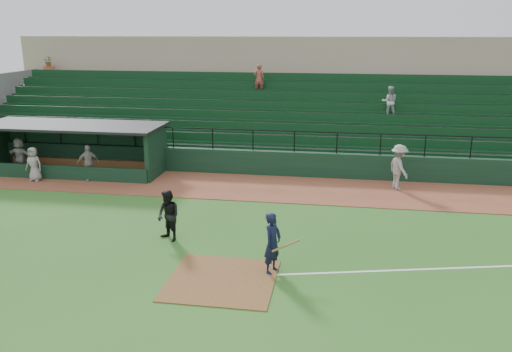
# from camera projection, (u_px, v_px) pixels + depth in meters

# --- Properties ---
(ground) EXTENTS (90.00, 90.00, 0.00)m
(ground) POSITION_uv_depth(u_px,v_px,m) (229.00, 265.00, 15.69)
(ground) COLOR #2B5C1E
(ground) RESTS_ON ground
(warning_track) EXTENTS (40.00, 4.00, 0.03)m
(warning_track) POSITION_uv_depth(u_px,v_px,m) (267.00, 188.00, 23.29)
(warning_track) COLOR brown
(warning_track) RESTS_ON ground
(home_plate_dirt) EXTENTS (3.00, 3.00, 0.03)m
(home_plate_dirt) POSITION_uv_depth(u_px,v_px,m) (222.00, 280.00, 14.74)
(home_plate_dirt) COLOR brown
(home_plate_dirt) RESTS_ON ground
(foul_line) EXTENTS (17.49, 4.44, 0.01)m
(foul_line) POSITION_uv_depth(u_px,v_px,m) (499.00, 266.00, 15.59)
(foul_line) COLOR white
(foul_line) RESTS_ON ground
(stadium_structure) EXTENTS (38.00, 13.08, 6.40)m
(stadium_structure) POSITION_uv_depth(u_px,v_px,m) (287.00, 109.00, 30.70)
(stadium_structure) COLOR black
(stadium_structure) RESTS_ON ground
(dugout) EXTENTS (8.90, 3.20, 2.42)m
(dugout) POSITION_uv_depth(u_px,v_px,m) (78.00, 144.00, 25.93)
(dugout) COLOR black
(dugout) RESTS_ON ground
(batter_at_plate) EXTENTS (1.13, 0.79, 1.83)m
(batter_at_plate) POSITION_uv_depth(u_px,v_px,m) (273.00, 243.00, 14.98)
(batter_at_plate) COLOR black
(batter_at_plate) RESTS_ON ground
(umpire) EXTENTS (1.06, 1.01, 1.73)m
(umpire) POSITION_uv_depth(u_px,v_px,m) (168.00, 216.00, 17.32)
(umpire) COLOR black
(umpire) RESTS_ON ground
(runner) EXTENTS (1.20, 1.48, 2.00)m
(runner) POSITION_uv_depth(u_px,v_px,m) (399.00, 167.00, 22.80)
(runner) COLOR gray
(runner) RESTS_ON warning_track
(dugout_player_a) EXTENTS (1.06, 0.89, 1.69)m
(dugout_player_a) POSITION_uv_depth(u_px,v_px,m) (88.00, 163.00, 24.18)
(dugout_player_a) COLOR gray
(dugout_player_a) RESTS_ON warning_track
(dugout_player_b) EXTENTS (0.80, 0.54, 1.60)m
(dugout_player_b) POSITION_uv_depth(u_px,v_px,m) (34.00, 164.00, 24.11)
(dugout_player_b) COLOR gray
(dugout_player_b) RESTS_ON warning_track
(dugout_player_c) EXTENTS (1.68, 0.82, 1.74)m
(dugout_player_c) POSITION_uv_depth(u_px,v_px,m) (20.00, 155.00, 25.53)
(dugout_player_c) COLOR #A19C96
(dugout_player_c) RESTS_ON warning_track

